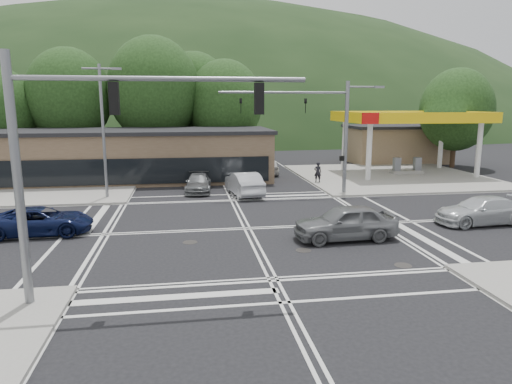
{
  "coord_description": "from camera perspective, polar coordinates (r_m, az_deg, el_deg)",
  "views": [
    {
      "loc": [
        -3.08,
        -22.93,
        6.44
      ],
      "look_at": [
        0.9,
        2.75,
        1.4
      ],
      "focal_mm": 32.0,
      "sensor_mm": 36.0,
      "label": 1
    }
  ],
  "objects": [
    {
      "name": "sidewalk_ne",
      "position": [
        42.5,
        16.5,
        1.91
      ],
      "size": [
        16.0,
        16.0,
        0.15
      ],
      "primitive_type": "cube",
      "color": "gray",
      "rests_on": "ground"
    },
    {
      "name": "car_blue_west",
      "position": [
        25.2,
        -25.3,
        -3.3
      ],
      "size": [
        5.05,
        2.5,
        1.38
      ],
      "primitive_type": "imported",
      "rotation": [
        0.0,
        0.0,
        1.62
      ],
      "color": "#0D153B",
      "rests_on": "ground"
    },
    {
      "name": "car_grey_center",
      "position": [
        22.34,
        11.12,
        -3.74
      ],
      "size": [
        5.04,
        2.17,
        1.69
      ],
      "primitive_type": "imported",
      "rotation": [
        0.0,
        0.0,
        -1.54
      ],
      "color": "slate",
      "rests_on": "ground"
    },
    {
      "name": "signal_mast_sw",
      "position": [
        15.16,
        -21.46,
        5.21
      ],
      "size": [
        9.14,
        0.28,
        8.0
      ],
      "color": "slate",
      "rests_on": "ground"
    },
    {
      "name": "car_northbound",
      "position": [
        34.08,
        -7.24,
        1.11
      ],
      "size": [
        2.12,
        4.61,
        1.31
      ],
      "primitive_type": "imported",
      "rotation": [
        0.0,
        0.0,
        -0.07
      ],
      "color": "#5A5D5F",
      "rests_on": "ground"
    },
    {
      "name": "streetlight_nw",
      "position": [
        32.41,
        -18.5,
        7.96
      ],
      "size": [
        2.5,
        0.25,
        9.0
      ],
      "color": "slate",
      "rests_on": "ground"
    },
    {
      "name": "commercial_row",
      "position": [
        40.48,
        -15.77,
        4.27
      ],
      "size": [
        24.0,
        8.0,
        4.0
      ],
      "primitive_type": "cube",
      "color": "brown",
      "rests_on": "ground"
    },
    {
      "name": "gas_station_canopy",
      "position": [
        43.82,
        18.68,
        8.58
      ],
      "size": [
        12.32,
        8.34,
        5.75
      ],
      "color": "silver",
      "rests_on": "ground"
    },
    {
      "name": "signal_mast_ne",
      "position": [
        32.74,
        9.14,
        8.44
      ],
      "size": [
        11.65,
        0.3,
        8.0
      ],
      "color": "slate",
      "rests_on": "ground"
    },
    {
      "name": "car_queue_a",
      "position": [
        32.68,
        -1.5,
        1.08
      ],
      "size": [
        2.43,
        5.22,
        1.66
      ],
      "primitive_type": "imported",
      "rotation": [
        0.0,
        0.0,
        3.28
      ],
      "color": "silver",
      "rests_on": "ground"
    },
    {
      "name": "car_silver_east",
      "position": [
        27.65,
        26.35,
        -2.1
      ],
      "size": [
        5.13,
        2.24,
        1.47
      ],
      "primitive_type": "imported",
      "rotation": [
        0.0,
        0.0,
        -1.53
      ],
      "color": "silver",
      "rests_on": "ground"
    },
    {
      "name": "sidewalk_nw",
      "position": [
        40.27,
        -25.89,
        0.77
      ],
      "size": [
        16.0,
        16.0,
        0.15
      ],
      "primitive_type": "cube",
      "color": "gray",
      "rests_on": "ground"
    },
    {
      "name": "ground",
      "position": [
        24.02,
        -1.11,
        -4.58
      ],
      "size": [
        120.0,
        120.0,
        0.0
      ],
      "primitive_type": "plane",
      "color": "black",
      "rests_on": "ground"
    },
    {
      "name": "tree_n_e",
      "position": [
        50.95,
        -7.75,
        11.67
      ],
      "size": [
        8.4,
        8.4,
        11.98
      ],
      "color": "#382619",
      "rests_on": "ground"
    },
    {
      "name": "hill_north",
      "position": [
        113.16,
        -7.3,
        7.63
      ],
      "size": [
        252.0,
        126.0,
        140.0
      ],
      "primitive_type": "ellipsoid",
      "color": "#1B3216",
      "rests_on": "ground"
    },
    {
      "name": "tree_n_b",
      "position": [
        47.04,
        -12.65,
        12.36
      ],
      "size": [
        9.0,
        9.0,
        12.98
      ],
      "color": "#382619",
      "rests_on": "ground"
    },
    {
      "name": "car_queue_b",
      "position": [
        42.52,
        1.56,
        3.29
      ],
      "size": [
        2.25,
        4.61,
        1.51
      ],
      "primitive_type": "imported",
      "rotation": [
        0.0,
        0.0,
        3.03
      ],
      "color": "silver",
      "rests_on": "ground"
    },
    {
      "name": "pedestrian",
      "position": [
        37.43,
        7.72,
        2.47
      ],
      "size": [
        0.63,
        0.44,
        1.64
      ],
      "primitive_type": "imported",
      "rotation": [
        0.0,
        0.0,
        3.06
      ],
      "color": "black",
      "rests_on": "sidewalk_ne"
    },
    {
      "name": "tree_n_c",
      "position": [
        47.11,
        -3.91,
        11.01
      ],
      "size": [
        7.6,
        7.6,
        10.87
      ],
      "color": "#382619",
      "rests_on": "ground"
    },
    {
      "name": "convenience_store",
      "position": [
        53.4,
        16.93,
        5.63
      ],
      "size": [
        10.0,
        6.0,
        3.8
      ],
      "primitive_type": "cube",
      "color": "#846B4F",
      "rests_on": "ground"
    },
    {
      "name": "tree_n_a",
      "position": [
        48.19,
        -22.33,
        11.01
      ],
      "size": [
        8.0,
        8.0,
        11.75
      ],
      "color": "#382619",
      "rests_on": "ground"
    },
    {
      "name": "tree_ne",
      "position": [
        50.77,
        23.77,
        9.39
      ],
      "size": [
        7.2,
        7.2,
        9.99
      ],
      "color": "#382619",
      "rests_on": "ground"
    }
  ]
}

